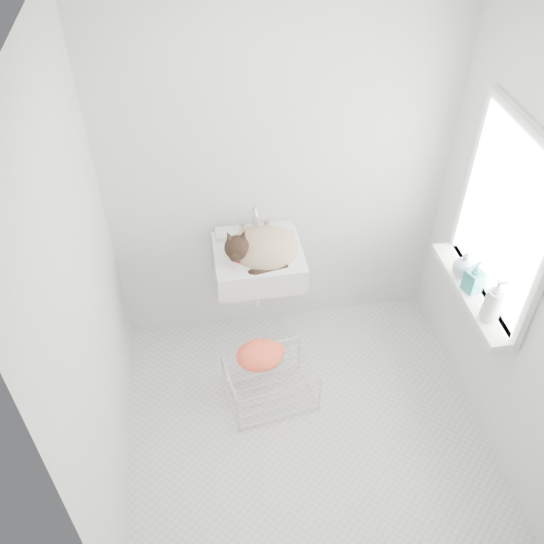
{
  "coord_description": "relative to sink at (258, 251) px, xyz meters",
  "views": [
    {
      "loc": [
        -0.54,
        -2.1,
        3.22
      ],
      "look_at": [
        -0.13,
        0.5,
        0.88
      ],
      "focal_mm": 39.01,
      "sensor_mm": 36.0,
      "label": 1
    }
  ],
  "objects": [
    {
      "name": "window_frame",
      "position": [
        1.25,
        -0.54,
        0.5
      ],
      "size": [
        0.04,
        0.9,
        1.1
      ],
      "primitive_type": "cube",
      "color": "white",
      "rests_on": "right_wall"
    },
    {
      "name": "window_glass",
      "position": [
        1.26,
        -0.54,
        0.5
      ],
      "size": [
        0.01,
        0.8,
        1.0
      ],
      "primitive_type": "cube",
      "color": "white",
      "rests_on": "right_wall"
    },
    {
      "name": "back_wall",
      "position": [
        0.18,
        0.26,
        0.4
      ],
      "size": [
        2.2,
        0.02,
        2.5
      ],
      "primitive_type": "cube",
      "color": "silver",
      "rests_on": "ground"
    },
    {
      "name": "floor",
      "position": [
        0.18,
        -0.74,
        -0.85
      ],
      "size": [
        2.2,
        2.0,
        0.02
      ],
      "primitive_type": "cube",
      "color": "silver",
      "rests_on": "ground"
    },
    {
      "name": "right_wall",
      "position": [
        1.28,
        -0.74,
        0.4
      ],
      "size": [
        0.02,
        2.0,
        2.5
      ],
      "primitive_type": "cube",
      "color": "silver",
      "rests_on": "ground"
    },
    {
      "name": "bottle_c",
      "position": [
        1.18,
        -0.4,
        0.0
      ],
      "size": [
        0.15,
        0.15,
        0.16
      ],
      "primitive_type": "imported",
      "rotation": [
        0.0,
        0.0,
        1.39
      ],
      "color": "#A4B0CC",
      "rests_on": "windowsill"
    },
    {
      "name": "towel",
      "position": [
        -0.06,
        -0.45,
        -0.5
      ],
      "size": [
        0.32,
        0.24,
        0.12
      ],
      "primitive_type": "ellipsoid",
      "rotation": [
        0.0,
        0.0,
        0.08
      ],
      "color": "orange",
      "rests_on": "wire_rack"
    },
    {
      "name": "ceiling",
      "position": [
        0.18,
        -0.74,
        1.65
      ],
      "size": [
        2.2,
        2.0,
        0.02
      ],
      "primitive_type": "cube",
      "color": "white",
      "rests_on": "back_wall"
    },
    {
      "name": "wire_rack",
      "position": [
        -0.0,
        -0.5,
        -0.7
      ],
      "size": [
        0.59,
        0.46,
        0.32
      ],
      "primitive_type": "cube",
      "rotation": [
        0.0,
        0.0,
        0.17
      ],
      "color": "silver",
      "rests_on": "floor"
    },
    {
      "name": "sink",
      "position": [
        0.0,
        0.0,
        0.0
      ],
      "size": [
        0.56,
        0.49,
        0.22
      ],
      "primitive_type": "cube",
      "color": "white",
      "rests_on": "back_wall"
    },
    {
      "name": "faucet",
      "position": [
        0.0,
        0.18,
        0.14
      ],
      "size": [
        0.2,
        0.14,
        0.2
      ],
      "primitive_type": null,
      "color": "silver",
      "rests_on": "sink"
    },
    {
      "name": "bottle_b",
      "position": [
        1.18,
        -0.54,
        0.0
      ],
      "size": [
        0.12,
        0.12,
        0.21
      ],
      "primitive_type": "imported",
      "rotation": [
        0.0,
        0.0,
        5.06
      ],
      "color": "teal",
      "rests_on": "windowsill"
    },
    {
      "name": "cat",
      "position": [
        0.01,
        -0.02,
        0.04
      ],
      "size": [
        0.47,
        0.39,
        0.29
      ],
      "rotation": [
        0.0,
        0.0,
        -0.07
      ],
      "color": "tan",
      "rests_on": "sink"
    },
    {
      "name": "bottle_a",
      "position": [
        1.18,
        -0.78,
        0.0
      ],
      "size": [
        0.12,
        0.12,
        0.24
      ],
      "primitive_type": "imported",
      "rotation": [
        0.0,
        0.0,
        1.22
      ],
      "color": "white",
      "rests_on": "windowsill"
    },
    {
      "name": "windowsill",
      "position": [
        1.19,
        -0.54,
        -0.02
      ],
      "size": [
        0.16,
        0.88,
        0.04
      ],
      "primitive_type": "cube",
      "color": "white",
      "rests_on": "right_wall"
    },
    {
      "name": "left_wall",
      "position": [
        -0.92,
        -0.74,
        0.4
      ],
      "size": [
        0.02,
        2.0,
        2.5
      ],
      "primitive_type": "cube",
      "color": "silver",
      "rests_on": "ground"
    }
  ]
}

